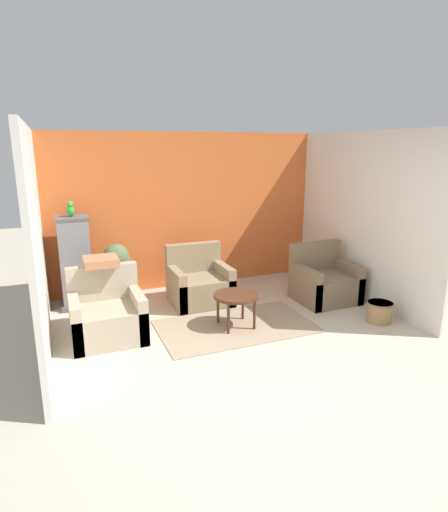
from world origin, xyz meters
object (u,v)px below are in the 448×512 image
object	(u,v)px
armchair_right	(324,283)
birdcage	(75,263)
armchair_left	(107,317)
potted_plant	(116,263)
armchair_middle	(199,285)
parrot	(71,209)
coffee_table	(236,298)
wicker_basket	(379,311)

from	to	relation	value
armchair_right	birdcage	bearing A→B (deg)	161.63
armchair_right	birdcage	world-z (taller)	birdcage
armchair_left	armchair_right	world-z (taller)	same
birdcage	potted_plant	bearing A→B (deg)	0.32
armchair_middle	parrot	size ratio (longest dim) A/B	3.88
coffee_table	potted_plant	world-z (taller)	potted_plant
armchair_left	birdcage	distance (m)	1.38
coffee_table	armchair_middle	xyz separation A→B (m)	(-0.15, 1.03, -0.12)
parrot	wicker_basket	world-z (taller)	parrot
birdcage	wicker_basket	distance (m)	4.33
armchair_right	potted_plant	bearing A→B (deg)	158.26
armchair_left	wicker_basket	distance (m)	3.56
armchair_left	armchair_middle	distance (m)	1.63
armchair_left	potted_plant	bearing A→B (deg)	76.35
coffee_table	parrot	bearing A→B (deg)	139.63
coffee_table	armchair_left	world-z (taller)	armchair_left
armchair_right	potted_plant	distance (m)	3.17
armchair_left	potted_plant	size ratio (longest dim) A/B	0.97
coffee_table	armchair_right	distance (m)	1.70
armchair_left	armchair_right	bearing A→B (deg)	2.35
coffee_table	armchair_left	bearing A→B (deg)	170.02
coffee_table	birdcage	world-z (taller)	birdcage
parrot	armchair_right	bearing A→B (deg)	-18.39
birdcage	wicker_basket	size ratio (longest dim) A/B	3.88
armchair_right	armchair_middle	bearing A→B (deg)	160.97
armchair_left	armchair_right	distance (m)	3.25
coffee_table	armchair_middle	size ratio (longest dim) A/B	0.68
coffee_table	armchair_left	distance (m)	1.62
armchair_middle	parrot	distance (m)	2.13
armchair_middle	wicker_basket	bearing A→B (deg)	-38.58
coffee_table	armchair_left	size ratio (longest dim) A/B	0.68
armchair_middle	potted_plant	world-z (taller)	potted_plant
armchair_right	wicker_basket	world-z (taller)	armchair_right
coffee_table	birdcage	size ratio (longest dim) A/B	0.44
wicker_basket	parrot	bearing A→B (deg)	149.97
parrot	birdcage	bearing A→B (deg)	-90.00
potted_plant	wicker_basket	world-z (taller)	potted_plant
potted_plant	coffee_table	bearing A→B (deg)	-51.03
potted_plant	armchair_left	bearing A→B (deg)	-103.65
armchair_middle	birdcage	xyz separation A→B (m)	(-1.71, 0.54, 0.38)
armchair_middle	armchair_right	bearing A→B (deg)	-19.03
coffee_table	parrot	size ratio (longest dim) A/B	2.63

